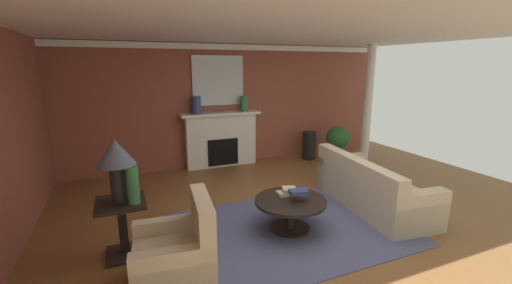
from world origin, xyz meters
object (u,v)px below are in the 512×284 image
Objects in this scene: vase_mantel_left at (196,105)px; potted_plant at (338,140)px; fireplace at (221,141)px; side_table at (123,225)px; vase_tall_corner at (309,145)px; table_lamp at (116,159)px; armchair_near_window at (177,257)px; coffee_table at (290,207)px; vase_mantel_right at (244,104)px; mantel_mirror at (218,81)px; vase_on_side_table at (133,185)px; sofa at (370,190)px.

vase_mantel_left reaches higher than potted_plant.
fireplace reaches higher than side_table.
table_lamp is at bearing -147.61° from vase_tall_corner.
armchair_near_window is 1.40× the size of vase_tall_corner.
vase_mantel_right reaches higher than coffee_table.
armchair_near_window is at bearing -144.02° from potted_plant.
fireplace is 2.19m from vase_tall_corner.
table_lamp reaches higher than armchair_near_window.
vase_on_side_table is at bearing -121.57° from mantel_mirror.
fireplace is 2.40× the size of table_lamp.
fireplace is 2.83m from potted_plant.
table_lamp is (-2.16, 0.23, 0.89)m from coffee_table.
vase_on_side_table reaches higher than vase_tall_corner.
table_lamp is at bearing 141.34° from vase_on_side_table.
coffee_table is at bearing -174.67° from sofa.
mantel_mirror is at bearing 115.44° from sofa.
mantel_mirror is 0.53× the size of sofa.
armchair_near_window is 0.95× the size of coffee_table.
mantel_mirror reaches higher than vase_mantel_left.
vase_mantel_left is at bearing 180.00° from vase_mantel_right.
vase_mantel_left is 0.45× the size of potted_plant.
coffee_table is (-1.55, -0.14, 0.04)m from sofa.
table_lamp is at bearing -153.90° from potted_plant.
mantel_mirror is 3.39× the size of vase_mantel_right.
sofa is at bearing -102.22° from vase_tall_corner.
fireplace is 0.99m from vase_mantel_right.
potted_plant is (2.76, -0.75, -1.44)m from mantel_mirror.
side_table is 0.93× the size of table_lamp.
vase_tall_corner is at bearing -7.90° from fireplace.
mantel_mirror is at bearing 89.84° from coffee_table.
vase_mantel_right is (2.72, 2.99, 0.18)m from table_lamp.
fireplace is 3.74m from side_table.
coffee_table is 2.17m from side_table.
vase_tall_corner is (2.16, -0.42, -1.59)m from mantel_mirror.
sofa is 3.72m from side_table.
table_lamp reaches higher than vase_on_side_table.
vase_mantel_right reaches higher than vase_on_side_table.
armchair_near_window reaches higher than coffee_table.
vase_tall_corner is at bearing -5.27° from vase_mantel_left.
mantel_mirror is 1.71× the size of vase_tall_corner.
side_table is 1.56× the size of vase_on_side_table.
fireplace is at bearing 5.16° from vase_mantel_left.
armchair_near_window is at bearing -137.18° from vase_tall_corner.
vase_on_side_table is at bearing 176.89° from coffee_table.
vase_mantel_right is (0.56, 3.22, 1.07)m from coffee_table.
vase_on_side_table is (-3.56, -0.04, 0.63)m from sofa.
coffee_table is at bearing -136.33° from potted_plant.
vase_on_side_table is 0.66× the size of vase_tall_corner.
table_lamp is (-0.50, 0.80, 0.92)m from armchair_near_window.
vase_on_side_table is 5.42m from potted_plant.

